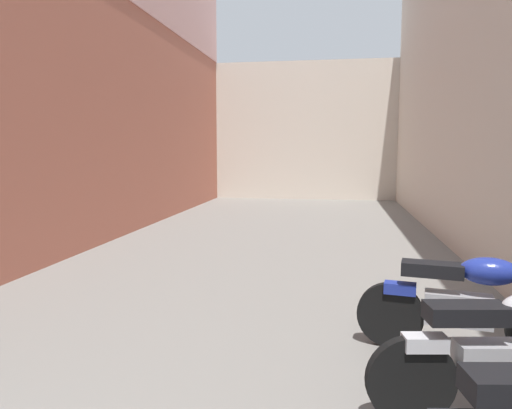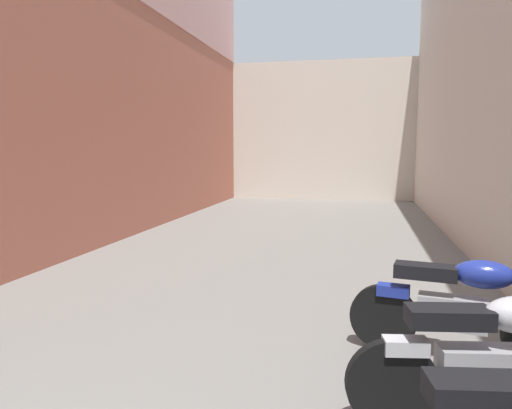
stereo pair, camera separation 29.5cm
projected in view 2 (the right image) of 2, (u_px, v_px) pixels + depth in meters
ground_plane at (249, 285)px, 6.45m from camera, size 34.43×34.43×0.00m
building_left at (88, 1)px, 8.58m from camera, size 0.45×18.43×8.84m
building_right at (500, 20)px, 7.21m from camera, size 0.45×18.43×7.51m
building_far_end at (323, 132)px, 18.01m from camera, size 9.48×2.00×4.93m
motorcycle_fourth at (493, 357)px, 3.06m from camera, size 1.84×0.58×1.04m
motorcycle_fifth at (460, 304)px, 4.08m from camera, size 1.84×0.58×1.04m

